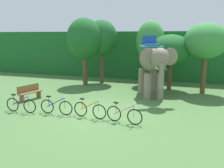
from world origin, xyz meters
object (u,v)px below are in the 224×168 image
at_px(bike_purple, 21,105).
at_px(bike_orange, 90,110).
at_px(bike_pink, 124,115).
at_px(tree_far_right, 206,41).
at_px(tree_center_right, 101,38).
at_px(elephant, 152,62).
at_px(tree_center, 84,39).
at_px(tree_far_left, 150,42).
at_px(bike_blue, 56,107).
at_px(wooden_bench, 30,92).
at_px(tree_left, 171,50).

relative_size(bike_purple, bike_orange, 1.00).
bearing_deg(bike_pink, tree_far_right, 63.26).
bearing_deg(tree_center_right, tree_far_right, -10.04).
bearing_deg(tree_far_right, bike_purple, -141.22).
relative_size(tree_far_right, elephant, 1.10).
height_order(tree_center, tree_far_left, tree_center).
xyz_separation_m(tree_center, tree_center_right, (0.96, 1.13, 0.07)).
bearing_deg(bike_purple, tree_far_left, 61.18).
bearing_deg(tree_far_right, bike_pink, -116.74).
xyz_separation_m(tree_far_left, bike_purple, (-4.96, -9.02, -2.89)).
distance_m(bike_blue, bike_pink, 3.46).
xyz_separation_m(tree_center_right, tree_far_left, (3.77, 0.57, -0.32)).
distance_m(tree_center, tree_far_left, 5.03).
xyz_separation_m(bike_purple, wooden_bench, (-1.09, 2.17, 0.09)).
height_order(tree_far_right, wooden_bench, tree_far_right).
relative_size(tree_left, elephant, 0.92).
relative_size(tree_center, tree_far_left, 1.04).
xyz_separation_m(bike_purple, bike_blue, (1.86, 0.25, 0.00)).
relative_size(tree_center_right, bike_pink, 2.94).
bearing_deg(bike_pink, bike_purple, -178.68).
bearing_deg(bike_blue, tree_far_right, 44.49).
bearing_deg(bike_pink, tree_center_right, 116.34).
bearing_deg(bike_pink, tree_far_left, 92.31).
height_order(bike_purple, bike_pink, same).
bearing_deg(bike_orange, bike_purple, -175.42).
bearing_deg(bike_blue, elephant, 51.38).
distance_m(bike_purple, wooden_bench, 2.43).
relative_size(tree_far_left, bike_purple, 2.86).
bearing_deg(elephant, bike_blue, -128.62).
bearing_deg(tree_far_right, bike_orange, -127.47).
bearing_deg(tree_far_left, bike_orange, -98.77).
xyz_separation_m(elephant, bike_purple, (-5.74, -5.11, -1.82)).
bearing_deg(tree_far_left, tree_center_right, -171.47).
xyz_separation_m(tree_center, bike_orange, (3.38, -7.04, -3.13)).
bearing_deg(tree_left, tree_far_left, 137.18).
distance_m(tree_far_right, bike_orange, 9.11).
bearing_deg(bike_purple, wooden_bench, 116.59).
distance_m(tree_center_right, tree_left, 5.58).
relative_size(tree_center_right, wooden_bench, 3.21).
distance_m(elephant, bike_orange, 5.57).
bearing_deg(tree_far_right, wooden_bench, -153.57).
height_order(bike_purple, bike_blue, same).
relative_size(tree_left, bike_orange, 2.27).
distance_m(tree_far_left, tree_far_right, 4.33).
relative_size(tree_left, bike_purple, 2.26).
bearing_deg(bike_orange, tree_center, 115.66).
distance_m(bike_blue, bike_orange, 1.75).
xyz_separation_m(bike_purple, bike_orange, (3.62, 0.29, 0.00)).
bearing_deg(elephant, tree_center, 158.06).
xyz_separation_m(tree_far_right, bike_pink, (-3.52, -6.98, -3.04)).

